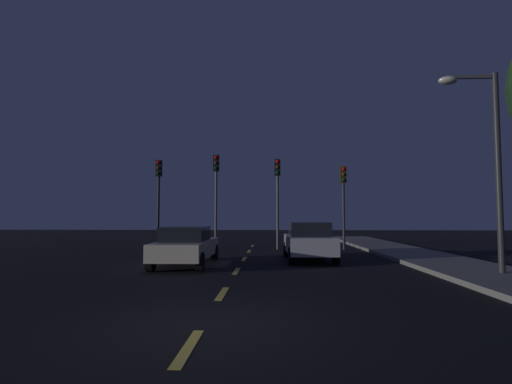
{
  "coord_description": "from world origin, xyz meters",
  "views": [
    {
      "loc": [
        1.12,
        -6.69,
        1.76
      ],
      "look_at": [
        0.29,
        15.66,
        3.15
      ],
      "focal_mm": 28.12,
      "sensor_mm": 36.0,
      "label": 1
    }
  ],
  "objects_px": {
    "traffic_signal_center_left": "(216,183)",
    "car_stopped_ahead": "(309,241)",
    "traffic_signal_center_right": "(278,186)",
    "traffic_signal_far_right": "(343,191)",
    "car_adjacent_lane": "(186,245)",
    "traffic_signal_far_left": "(159,186)",
    "street_lamp_right": "(487,151)"
  },
  "relations": [
    {
      "from": "street_lamp_right",
      "to": "traffic_signal_far_left",
      "type": "bearing_deg",
      "value": 141.81
    },
    {
      "from": "traffic_signal_center_right",
      "to": "street_lamp_right",
      "type": "bearing_deg",
      "value": -58.71
    },
    {
      "from": "car_adjacent_lane",
      "to": "car_stopped_ahead",
      "type": "bearing_deg",
      "value": 22.76
    },
    {
      "from": "traffic_signal_center_left",
      "to": "car_stopped_ahead",
      "type": "distance_m",
      "value": 7.6
    },
    {
      "from": "car_stopped_ahead",
      "to": "car_adjacent_lane",
      "type": "bearing_deg",
      "value": -157.24
    },
    {
      "from": "traffic_signal_center_left",
      "to": "traffic_signal_far_right",
      "type": "bearing_deg",
      "value": -0.01
    },
    {
      "from": "traffic_signal_center_left",
      "to": "traffic_signal_center_right",
      "type": "height_order",
      "value": "traffic_signal_center_left"
    },
    {
      "from": "car_stopped_ahead",
      "to": "traffic_signal_center_right",
      "type": "bearing_deg",
      "value": 102.23
    },
    {
      "from": "traffic_signal_center_left",
      "to": "traffic_signal_far_right",
      "type": "xyz_separation_m",
      "value": [
        6.95,
        -0.0,
        -0.43
      ]
    },
    {
      "from": "traffic_signal_far_right",
      "to": "traffic_signal_center_right",
      "type": "bearing_deg",
      "value": 179.99
    },
    {
      "from": "car_adjacent_lane",
      "to": "traffic_signal_far_right",
      "type": "bearing_deg",
      "value": 46.23
    },
    {
      "from": "traffic_signal_far_left",
      "to": "car_adjacent_lane",
      "type": "relative_size",
      "value": 1.07
    },
    {
      "from": "traffic_signal_far_left",
      "to": "car_stopped_ahead",
      "type": "bearing_deg",
      "value": -34.87
    },
    {
      "from": "traffic_signal_center_left",
      "to": "traffic_signal_center_right",
      "type": "xyz_separation_m",
      "value": [
        3.38,
        -0.0,
        -0.16
      ]
    },
    {
      "from": "traffic_signal_far_left",
      "to": "traffic_signal_center_right",
      "type": "xyz_separation_m",
      "value": [
        6.57,
        0.0,
        0.01
      ]
    },
    {
      "from": "traffic_signal_center_left",
      "to": "traffic_signal_far_left",
      "type": "bearing_deg",
      "value": -179.99
    },
    {
      "from": "traffic_signal_center_left",
      "to": "car_adjacent_lane",
      "type": "distance_m",
      "value": 7.87
    },
    {
      "from": "traffic_signal_far_left",
      "to": "car_adjacent_lane",
      "type": "xyz_separation_m",
      "value": [
        3.12,
        -7.32,
        -2.71
      ]
    },
    {
      "from": "traffic_signal_center_right",
      "to": "car_adjacent_lane",
      "type": "distance_m",
      "value": 8.54
    },
    {
      "from": "traffic_signal_center_right",
      "to": "car_stopped_ahead",
      "type": "height_order",
      "value": "traffic_signal_center_right"
    },
    {
      "from": "traffic_signal_center_left",
      "to": "traffic_signal_far_right",
      "type": "height_order",
      "value": "traffic_signal_center_left"
    },
    {
      "from": "traffic_signal_far_right",
      "to": "traffic_signal_far_left",
      "type": "bearing_deg",
      "value": 180.0
    },
    {
      "from": "traffic_signal_far_right",
      "to": "car_stopped_ahead",
      "type": "bearing_deg",
      "value": -114.05
    },
    {
      "from": "traffic_signal_center_right",
      "to": "car_adjacent_lane",
      "type": "bearing_deg",
      "value": -115.17
    },
    {
      "from": "traffic_signal_far_left",
      "to": "street_lamp_right",
      "type": "distance_m",
      "value": 16.01
    },
    {
      "from": "traffic_signal_far_left",
      "to": "car_stopped_ahead",
      "type": "height_order",
      "value": "traffic_signal_far_left"
    },
    {
      "from": "traffic_signal_center_left",
      "to": "street_lamp_right",
      "type": "bearing_deg",
      "value": -46.49
    },
    {
      "from": "street_lamp_right",
      "to": "car_stopped_ahead",
      "type": "bearing_deg",
      "value": 137.09
    },
    {
      "from": "traffic_signal_center_right",
      "to": "traffic_signal_far_right",
      "type": "distance_m",
      "value": 3.58
    },
    {
      "from": "traffic_signal_center_right",
      "to": "traffic_signal_far_right",
      "type": "height_order",
      "value": "traffic_signal_center_right"
    },
    {
      "from": "traffic_signal_far_right",
      "to": "street_lamp_right",
      "type": "height_order",
      "value": "street_lamp_right"
    },
    {
      "from": "traffic_signal_center_left",
      "to": "street_lamp_right",
      "type": "relative_size",
      "value": 0.86
    }
  ]
}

